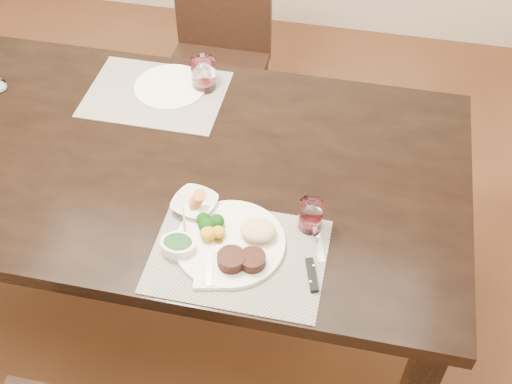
% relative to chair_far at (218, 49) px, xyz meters
% --- Properties ---
extents(ground_plane, '(4.50, 4.50, 0.00)m').
position_rel_chair_far_xyz_m(ground_plane, '(0.00, -0.93, -0.50)').
color(ground_plane, '#402314').
rests_on(ground_plane, ground).
extents(dining_table, '(2.00, 1.00, 0.75)m').
position_rel_chair_far_xyz_m(dining_table, '(0.00, -0.93, 0.16)').
color(dining_table, black).
rests_on(dining_table, ground).
extents(chair_far, '(0.42, 0.42, 0.90)m').
position_rel_chair_far_xyz_m(chair_far, '(0.00, 0.00, 0.00)').
color(chair_far, black).
rests_on(chair_far, ground).
extents(placemat_near, '(0.46, 0.34, 0.00)m').
position_rel_chair_far_xyz_m(placemat_near, '(0.39, -1.25, 0.25)').
color(placemat_near, gray).
rests_on(placemat_near, dining_table).
extents(placemat_far, '(0.46, 0.34, 0.00)m').
position_rel_chair_far_xyz_m(placemat_far, '(-0.04, -0.65, 0.25)').
color(placemat_far, gray).
rests_on(placemat_far, dining_table).
extents(dinner_plate, '(0.30, 0.30, 0.05)m').
position_rel_chair_far_xyz_m(dinner_plate, '(0.37, -1.23, 0.27)').
color(dinner_plate, silver).
rests_on(dinner_plate, placemat_near).
extents(napkin_fork, '(0.12, 0.17, 0.02)m').
position_rel_chair_far_xyz_m(napkin_fork, '(0.33, -1.30, 0.26)').
color(napkin_fork, white).
rests_on(napkin_fork, placemat_near).
extents(steak_knife, '(0.06, 0.24, 0.01)m').
position_rel_chair_far_xyz_m(steak_knife, '(0.59, -1.25, 0.26)').
color(steak_knife, silver).
rests_on(steak_knife, placemat_near).
extents(cracker_bowl, '(0.15, 0.15, 0.05)m').
position_rel_chair_far_xyz_m(cracker_bowl, '(0.23, -1.11, 0.27)').
color(cracker_bowl, silver).
rests_on(cracker_bowl, placemat_near).
extents(sauce_ramekin, '(0.10, 0.14, 0.08)m').
position_rel_chair_far_xyz_m(sauce_ramekin, '(0.23, -1.27, 0.27)').
color(sauce_ramekin, silver).
rests_on(sauce_ramekin, placemat_near).
extents(wine_glass_near, '(0.07, 0.07, 0.09)m').
position_rel_chair_far_xyz_m(wine_glass_near, '(0.56, -1.11, 0.29)').
color(wine_glass_near, white).
rests_on(wine_glass_near, placemat_near).
extents(far_plate, '(0.25, 0.25, 0.01)m').
position_rel_chair_far_xyz_m(far_plate, '(-0.00, -0.61, 0.26)').
color(far_plate, silver).
rests_on(far_plate, placemat_far).
extents(wine_glass_far, '(0.08, 0.08, 0.11)m').
position_rel_chair_far_xyz_m(wine_glass_far, '(0.11, -0.58, 0.30)').
color(wine_glass_far, white).
rests_on(wine_glass_far, placemat_far).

